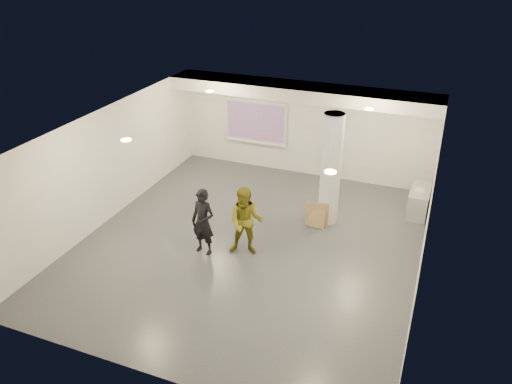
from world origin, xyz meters
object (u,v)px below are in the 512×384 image
at_px(woman, 203,222).
at_px(man, 246,222).
at_px(column, 331,170).
at_px(credenza, 419,201).
at_px(projection_screen, 256,122).

height_order(woman, man, man).
height_order(column, credenza, column).
relative_size(projection_screen, woman, 1.27).
bearing_deg(woman, credenza, 47.89).
bearing_deg(column, man, -123.31).
height_order(column, projection_screen, column).
bearing_deg(credenza, projection_screen, 167.69).
distance_m(column, man, 2.70).
bearing_deg(woman, column, 54.47).
bearing_deg(projection_screen, man, -71.11).
relative_size(credenza, woman, 0.75).
xyz_separation_m(woman, man, (0.95, 0.34, 0.03)).
bearing_deg(man, woman, -174.27).
bearing_deg(column, woman, -133.40).
distance_m(column, projection_screen, 4.08).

